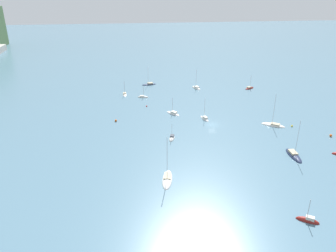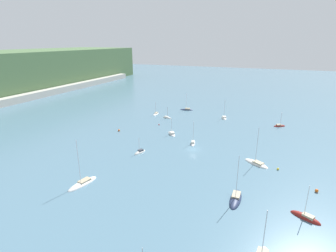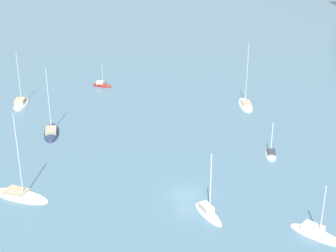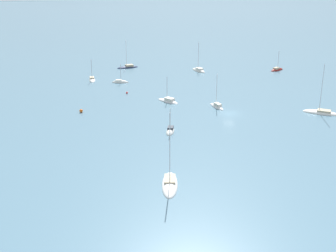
{
  "view_description": "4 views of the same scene",
  "coord_description": "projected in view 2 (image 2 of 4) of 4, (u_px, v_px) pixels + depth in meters",
  "views": [
    {
      "loc": [
        -103.7,
        28.45,
        47.12
      ],
      "look_at": [
        -3.13,
        16.26,
        1.66
      ],
      "focal_mm": 35.0,
      "sensor_mm": 36.0,
      "label": 1
    },
    {
      "loc": [
        -80.6,
        -23.39,
        35.7
      ],
      "look_at": [
        13.34,
        14.81,
        2.65
      ],
      "focal_mm": 28.0,
      "sensor_mm": 36.0,
      "label": 2
    },
    {
      "loc": [
        52.38,
        -12.34,
        30.66
      ],
      "look_at": [
        -14.75,
        0.52,
        3.98
      ],
      "focal_mm": 50.0,
      "sensor_mm": 36.0,
      "label": 3
    },
    {
      "loc": [
        -99.28,
        31.97,
        35.0
      ],
      "look_at": [
        -12.34,
        16.74,
        2.43
      ],
      "focal_mm": 50.0,
      "sensor_mm": 36.0,
      "label": 4
    }
  ],
  "objects": [
    {
      "name": "ground_plane",
      "position": [
        193.0,
        149.0,
        90.43
      ],
      "size": [
        600.0,
        600.0,
        0.0
      ],
      "primitive_type": "plane",
      "color": "slate"
    },
    {
      "name": "mooring_buoy_0",
      "position": [
        159.0,
        125.0,
        116.42
      ],
      "size": [
        0.51,
        0.51,
        0.51
      ],
      "color": "red",
      "rests_on": "ground_plane"
    },
    {
      "name": "sailboat_6",
      "position": [
        236.0,
        199.0,
        61.84
      ],
      "size": [
        8.81,
        2.61,
        12.34
      ],
      "rotation": [
        0.0,
        0.0,
        3.13
      ],
      "color": "#232D4C",
      "rests_on": "ground_plane"
    },
    {
      "name": "mooring_buoy_2",
      "position": [
        317.0,
        191.0,
        64.75
      ],
      "size": [
        0.84,
        0.84,
        0.84
      ],
      "color": "orange",
      "rests_on": "ground_plane"
    },
    {
      "name": "mooring_buoy_1",
      "position": [
        278.0,
        169.0,
        75.94
      ],
      "size": [
        0.62,
        0.62,
        0.62
      ],
      "color": "yellow",
      "rests_on": "ground_plane"
    },
    {
      "name": "sailboat_8",
      "position": [
        279.0,
        126.0,
        114.72
      ],
      "size": [
        4.01,
        5.44,
        7.03
      ],
      "rotation": [
        0.0,
        0.0,
        5.21
      ],
      "color": "maroon",
      "rests_on": "ground_plane"
    },
    {
      "name": "sailboat_2",
      "position": [
        193.0,
        143.0,
        95.55
      ],
      "size": [
        6.05,
        3.01,
        8.78
      ],
      "rotation": [
        0.0,
        0.0,
        0.25
      ],
      "color": "silver",
      "rests_on": "ground_plane"
    },
    {
      "name": "sailboat_3",
      "position": [
        305.0,
        218.0,
        55.3
      ],
      "size": [
        4.43,
        6.43,
        8.54
      ],
      "rotation": [
        0.0,
        0.0,
        1.11
      ],
      "color": "maroon",
      "rests_on": "ground_plane"
    },
    {
      "name": "mooring_buoy_3",
      "position": [
        119.0,
        130.0,
        108.49
      ],
      "size": [
        0.8,
        0.8,
        0.8
      ],
      "color": "orange",
      "rests_on": "ground_plane"
    },
    {
      "name": "sailboat_12",
      "position": [
        224.0,
        118.0,
        126.66
      ],
      "size": [
        6.72,
        4.27,
        9.83
      ],
      "rotation": [
        0.0,
        0.0,
        0.36
      ],
      "color": "white",
      "rests_on": "ground_plane"
    },
    {
      "name": "sailboat_1",
      "position": [
        167.0,
        118.0,
        127.05
      ],
      "size": [
        2.42,
        5.05,
        6.23
      ],
      "rotation": [
        0.0,
        0.0,
        4.5
      ],
      "color": "white",
      "rests_on": "ground_plane"
    },
    {
      "name": "sailboat_7",
      "position": [
        187.0,
        110.0,
        141.91
      ],
      "size": [
        3.65,
        7.32,
        9.56
      ],
      "rotation": [
        0.0,
        0.0,
        1.78
      ],
      "color": "#232D4C",
      "rests_on": "ground_plane"
    },
    {
      "name": "sailboat_5",
      "position": [
        172.0,
        134.0,
        105.13
      ],
      "size": [
        6.38,
        5.61,
        6.96
      ],
      "rotation": [
        0.0,
        0.0,
        0.66
      ],
      "color": "silver",
      "rests_on": "ground_plane"
    },
    {
      "name": "sailboat_13",
      "position": [
        156.0,
        114.0,
        133.72
      ],
      "size": [
        5.87,
        2.03,
        6.87
      ],
      "rotation": [
        0.0,
        0.0,
        3.18
      ],
      "color": "white",
      "rests_on": "ground_plane"
    },
    {
      "name": "sailboat_11",
      "position": [
        83.0,
        184.0,
        68.49
      ],
      "size": [
        9.32,
        4.23,
        13.29
      ],
      "rotation": [
        0.0,
        0.0,
        2.95
      ],
      "color": "white",
      "rests_on": "ground_plane"
    },
    {
      "name": "sailboat_0",
      "position": [
        256.0,
        164.0,
        79.72
      ],
      "size": [
        6.86,
        8.44,
        12.32
      ],
      "rotation": [
        0.0,
        0.0,
        0.99
      ],
      "color": "white",
      "rests_on": "ground_plane"
    },
    {
      "name": "sailboat_9",
      "position": [
        140.0,
        152.0,
        87.75
      ],
      "size": [
        5.05,
        2.98,
        6.03
      ],
      "rotation": [
        0.0,
        0.0,
        2.85
      ],
      "color": "white",
      "rests_on": "ground_plane"
    }
  ]
}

